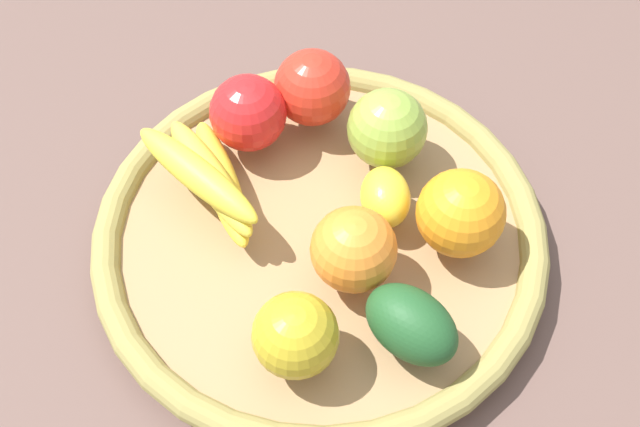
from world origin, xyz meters
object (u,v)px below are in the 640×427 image
orange_1 (354,249)px  orange_0 (461,213)px  banana_bunch (210,178)px  apple_3 (312,88)px  lemon_0 (385,197)px  apple_0 (295,335)px  apple_2 (387,129)px  avocado (411,324)px  apple_1 (248,113)px

orange_1 → orange_0: (0.05, 0.10, 0.00)m
banana_bunch → apple_3: size_ratio=2.07×
banana_bunch → lemon_0: (0.13, 0.10, -0.01)m
apple_0 → banana_bunch: bearing=160.4°
lemon_0 → apple_2: 0.07m
apple_3 → avocado: apple_3 is taller
orange_0 → avocado: bearing=-71.8°
apple_0 → apple_1: apple_1 is taller
banana_bunch → apple_3: (-0.00, 0.15, 0.01)m
orange_1 → apple_2: apple_2 is taller
apple_3 → avocado: 0.28m
apple_0 → apple_3: apple_3 is taller
lemon_0 → avocado: avocado is taller
orange_1 → apple_1: size_ratio=1.00×
lemon_0 → apple_0: apple_0 is taller
orange_1 → apple_2: bearing=119.1°
apple_0 → avocado: 0.10m
apple_0 → apple_3: (-0.18, 0.21, 0.00)m
banana_bunch → apple_1: size_ratio=2.10×
orange_1 → avocado: (0.08, -0.02, -0.01)m
apple_2 → lemon_0: bearing=-49.6°
banana_bunch → avocado: (0.24, 0.01, -0.00)m
lemon_0 → avocado: size_ratio=0.73×
orange_0 → banana_bunch: bearing=-148.2°
apple_0 → orange_1: bearing=102.4°
apple_0 → lemon_0: bearing=105.0°
apple_3 → apple_1: bearing=-108.3°
apple_1 → orange_1: bearing=-14.0°
lemon_0 → apple_2: apple_2 is taller
lemon_0 → banana_bunch: bearing=-142.7°
apple_0 → orange_0: bearing=82.7°
apple_2 → avocado: (0.15, -0.14, -0.01)m
avocado → apple_1: (-0.27, 0.06, 0.01)m
apple_0 → avocado: bearing=51.7°
banana_bunch → lemon_0: 0.17m
lemon_0 → apple_0: 0.17m
lemon_0 → orange_1: (0.02, -0.07, 0.02)m
banana_bunch → apple_0: (0.18, -0.06, 0.01)m
lemon_0 → apple_1: apple_1 is taller
apple_1 → apple_2: bearing=35.0°
apple_2 → avocado: bearing=-43.3°
apple_3 → banana_bunch: bearing=-88.4°
lemon_0 → apple_1: (-0.16, -0.03, 0.02)m
apple_3 → apple_2: bearing=7.0°
apple_1 → banana_bunch: bearing=-70.8°
orange_0 → apple_2: bearing=164.9°
apple_0 → apple_2: (-0.09, 0.22, 0.00)m
banana_bunch → apple_0: bearing=-19.6°
banana_bunch → apple_3: 0.15m
orange_0 → apple_3: 0.21m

